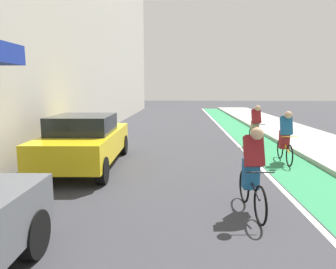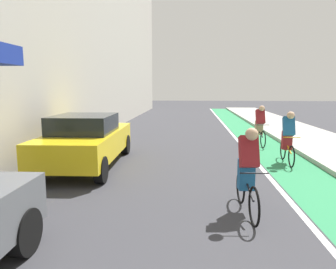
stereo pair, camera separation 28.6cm
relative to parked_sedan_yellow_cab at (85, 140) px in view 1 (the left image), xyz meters
The scene contains 9 objects.
ground_plane 5.16m from the parked_sedan_yellow_cab, 55.69° to the left, with size 85.50×85.50×0.00m, color #38383D.
bike_lane_paint 8.67m from the parked_sedan_yellow_cab, 45.99° to the left, with size 1.60×38.87×0.00m, color #2D8451.
lane_divider_stripe 8.07m from the parked_sedan_yellow_cab, 50.61° to the left, with size 0.12×38.87×0.00m, color white.
sidewalk_right 10.45m from the parked_sedan_yellow_cab, 36.58° to the left, with size 3.14×38.87×0.14m, color #A8A59E.
building_facade_left 8.61m from the parked_sedan_yellow_cab, 114.69° to the left, with size 4.15×38.87×12.09m.
parked_sedan_yellow_cab is the anchor object (origin of this frame).
cyclist_mid 5.17m from the parked_sedan_yellow_cab, 37.66° to the right, with size 0.48×1.73×1.62m.
cyclist_trailing 6.05m from the parked_sedan_yellow_cab, ahead, with size 0.48×1.70×1.61m.
cyclist_far 6.88m from the parked_sedan_yellow_cab, 32.85° to the left, with size 0.48×1.72×1.62m.
Camera 1 is at (-0.09, 2.53, 2.30)m, focal length 32.88 mm.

